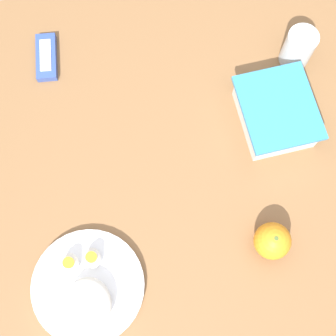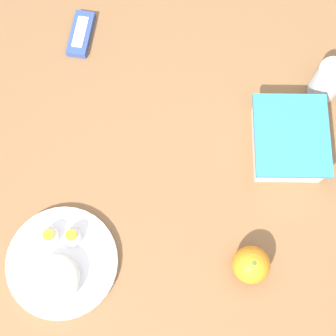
# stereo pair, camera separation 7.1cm
# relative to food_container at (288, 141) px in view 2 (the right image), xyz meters

# --- Properties ---
(ground_plane) EXTENTS (10.00, 10.00, 0.00)m
(ground_plane) POSITION_rel_food_container_xyz_m (0.06, -0.21, -0.80)
(ground_plane) COLOR gray
(table) EXTENTS (1.04, 0.95, 0.77)m
(table) POSITION_rel_food_container_xyz_m (0.06, -0.21, -0.13)
(table) COLOR brown
(table) RESTS_ON ground_plane
(food_container) EXTENTS (0.18, 0.16, 0.07)m
(food_container) POSITION_rel_food_container_xyz_m (0.00, 0.00, 0.00)
(food_container) COLOR white
(food_container) RESTS_ON table
(orange_fruit) EXTENTS (0.08, 0.08, 0.08)m
(orange_fruit) POSITION_rel_food_container_xyz_m (0.27, -0.09, 0.01)
(orange_fruit) COLOR orange
(orange_fruit) RESTS_ON table
(rice_plate) EXTENTS (0.23, 0.23, 0.07)m
(rice_plate) POSITION_rel_food_container_xyz_m (0.27, -0.47, -0.01)
(rice_plate) COLOR white
(rice_plate) RESTS_ON table
(candy_bar) EXTENTS (0.12, 0.06, 0.02)m
(candy_bar) POSITION_rel_food_container_xyz_m (-0.27, -0.47, -0.02)
(candy_bar) COLOR #334C9E
(candy_bar) RESTS_ON table
(drinking_glass) EXTENTS (0.07, 0.07, 0.09)m
(drinking_glass) POSITION_rel_food_container_xyz_m (-0.14, 0.09, 0.01)
(drinking_glass) COLOR silver
(drinking_glass) RESTS_ON table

